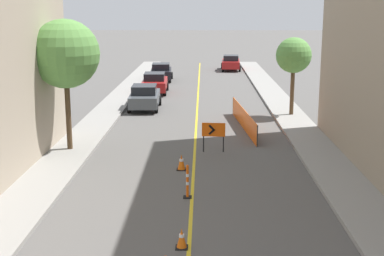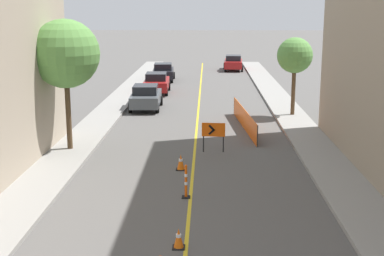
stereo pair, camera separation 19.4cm
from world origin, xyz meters
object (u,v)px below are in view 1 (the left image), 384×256
(traffic_cone_third, at_px, (181,162))
(parked_car_curb_mid, at_px, (155,83))
(delineator_post_rear, at_px, (187,183))
(parked_car_curb_far, at_px, (161,72))
(traffic_cone_second, at_px, (182,238))
(parked_car_curb_near, at_px, (145,97))
(parked_car_opposite_side, at_px, (231,63))
(street_tree_left_near, at_px, (65,54))
(street_tree_right_near, at_px, (294,56))
(arrow_barricade_primary, at_px, (214,131))

(traffic_cone_third, distance_m, parked_car_curb_mid, 20.03)
(delineator_post_rear, bearing_deg, traffic_cone_third, 95.98)
(traffic_cone_third, xyz_separation_m, parked_car_curb_far, (-2.89, 26.81, 0.48))
(traffic_cone_second, relative_size, parked_car_curb_near, 0.13)
(delineator_post_rear, height_order, parked_car_opposite_side, parked_car_opposite_side)
(parked_car_curb_mid, height_order, street_tree_left_near, street_tree_left_near)
(parked_car_curb_far, distance_m, street_tree_right_near, 18.53)
(traffic_cone_third, relative_size, delineator_post_rear, 0.54)
(parked_car_curb_near, bearing_deg, delineator_post_rear, -80.73)
(parked_car_curb_near, relative_size, parked_car_curb_far, 0.99)
(traffic_cone_third, height_order, parked_car_opposite_side, parked_car_opposite_side)
(arrow_barricade_primary, distance_m, parked_car_curb_mid, 17.53)
(parked_car_curb_mid, distance_m, street_tree_left_near, 17.71)
(delineator_post_rear, distance_m, street_tree_left_near, 9.06)
(delineator_post_rear, xyz_separation_m, street_tree_left_near, (-5.58, 5.93, 3.96))
(delineator_post_rear, distance_m, street_tree_right_near, 15.71)
(traffic_cone_second, xyz_separation_m, parked_car_curb_near, (-3.21, 20.53, 0.52))
(parked_car_curb_mid, bearing_deg, traffic_cone_third, -83.62)
(parked_car_curb_mid, xyz_separation_m, street_tree_right_near, (9.08, -8.88, 2.89))
(parked_car_curb_far, distance_m, parked_car_opposite_side, 10.68)
(traffic_cone_second, xyz_separation_m, traffic_cone_third, (-0.30, 7.27, 0.04))
(parked_car_opposite_side, bearing_deg, delineator_post_rear, -91.95)
(parked_car_opposite_side, bearing_deg, parked_car_curb_far, -125.49)
(arrow_barricade_primary, height_order, parked_car_curb_far, parked_car_curb_far)
(parked_car_curb_mid, bearing_deg, parked_car_curb_near, -92.45)
(delineator_post_rear, height_order, arrow_barricade_primary, arrow_barricade_primary)
(arrow_barricade_primary, height_order, parked_car_opposite_side, parked_car_opposite_side)
(traffic_cone_second, bearing_deg, parked_car_curb_mid, 96.60)
(parked_car_curb_mid, distance_m, parked_car_opposite_side, 16.70)
(parked_car_curb_near, distance_m, street_tree_right_near, 9.87)
(traffic_cone_second, height_order, traffic_cone_third, traffic_cone_third)
(street_tree_right_near, bearing_deg, traffic_cone_second, -108.06)
(parked_car_curb_mid, relative_size, street_tree_right_near, 0.94)
(street_tree_left_near, distance_m, street_tree_right_near, 14.17)
(traffic_cone_third, bearing_deg, parked_car_curb_mid, 98.15)
(traffic_cone_third, height_order, delineator_post_rear, delineator_post_rear)
(parked_car_curb_mid, height_order, parked_car_opposite_side, same)
(street_tree_left_near, bearing_deg, parked_car_curb_near, 77.64)
(delineator_post_rear, bearing_deg, arrow_barricade_primary, 80.48)
(traffic_cone_second, height_order, parked_car_curb_far, parked_car_curb_far)
(arrow_barricade_primary, relative_size, parked_car_curb_near, 0.31)
(parked_car_curb_near, height_order, street_tree_right_near, street_tree_right_near)
(traffic_cone_second, relative_size, street_tree_right_near, 0.12)
(traffic_cone_second, xyz_separation_m, street_tree_right_near, (5.94, 18.21, 3.40))
(traffic_cone_second, height_order, street_tree_left_near, street_tree_left_near)
(parked_car_opposite_side, height_order, street_tree_left_near, street_tree_left_near)
(traffic_cone_third, bearing_deg, arrow_barricade_primary, 64.09)
(parked_car_curb_far, bearing_deg, street_tree_right_near, -63.28)
(parked_car_curb_far, height_order, parked_car_opposite_side, same)
(traffic_cone_third, relative_size, parked_car_curb_mid, 0.15)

